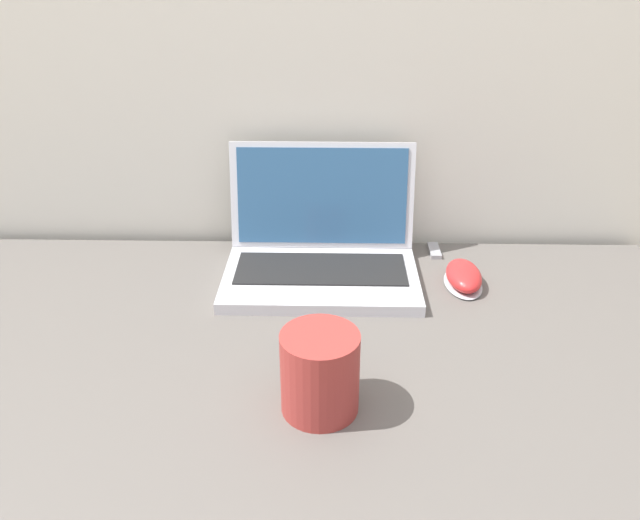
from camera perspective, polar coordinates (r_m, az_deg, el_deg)
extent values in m
cube|color=silver|center=(1.08, 0.07, -1.73)|extent=(0.34, 0.21, 0.02)
cube|color=black|center=(1.09, 0.08, -0.80)|extent=(0.30, 0.12, 0.00)
cube|color=silver|center=(1.15, 0.20, 5.91)|extent=(0.34, 0.05, 0.19)
cube|color=#2D567F|center=(1.15, 0.19, 5.86)|extent=(0.31, 0.04, 0.17)
cylinder|color=#9E332D|center=(0.79, -0.01, -10.25)|extent=(0.10, 0.10, 0.11)
cylinder|color=black|center=(0.76, -0.01, -7.19)|extent=(0.08, 0.08, 0.01)
ellipsoid|color=#B2B2B7|center=(1.11, 12.93, -2.08)|extent=(0.06, 0.11, 0.01)
ellipsoid|color=red|center=(1.11, 13.01, -1.39)|extent=(0.06, 0.11, 0.04)
cube|color=#99999E|center=(1.21, 10.41, 0.86)|extent=(0.02, 0.06, 0.01)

